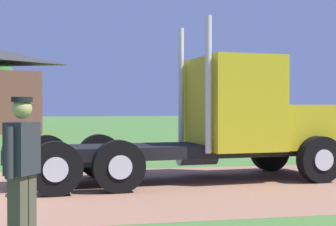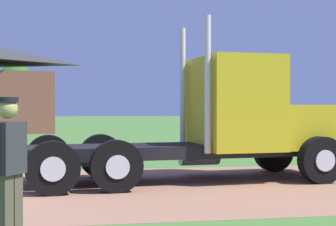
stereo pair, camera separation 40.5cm
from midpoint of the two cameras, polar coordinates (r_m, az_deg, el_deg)
truck_foreground_white at (r=12.18m, az=7.84°, el=-1.18°), size 8.13×3.27×3.70m
visitor_by_barrel at (r=6.45m, az=-15.80°, el=-5.63°), size 0.43×0.53×1.83m
tree_right at (r=52.64m, az=-16.54°, el=3.26°), size 3.44×3.44×6.15m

